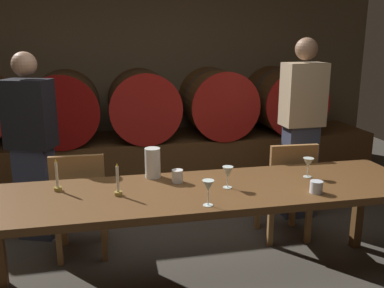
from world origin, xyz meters
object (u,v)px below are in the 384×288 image
wine_barrel_right (216,102)px  cup_right (316,187)px  wine_barrel_far_right (283,100)px  wine_glass_left (208,187)px  guest_right (301,128)px  cup_left (177,176)px  candle_right (118,186)px  pitcher (153,163)px  wine_barrel_left (64,107)px  wine_glass_center (228,173)px  wine_barrel_center (142,104)px  candle_left (57,182)px  dining_table (204,198)px  guest_left (32,147)px  chair_right (287,186)px  chair_left (80,200)px  wine_glass_right (308,163)px

wine_barrel_right → cup_right: 2.75m
wine_barrel_far_right → wine_glass_left: bearing=-121.3°
guest_right → cup_left: bearing=31.6°
wine_barrel_right → cup_right: wine_barrel_right is taller
candle_right → pitcher: size_ratio=1.01×
pitcher → wine_barrel_left: bearing=109.0°
wine_glass_left → wine_glass_center: bearing=53.1°
wine_barrel_center → wine_barrel_far_right: (1.82, 0.00, 0.00)m
wine_barrel_right → wine_barrel_left: bearing=180.0°
wine_barrel_far_right → wine_barrel_left: bearing=180.0°
candle_left → candle_right: 0.42m
wine_barrel_center → dining_table: (0.16, -2.52, -0.25)m
wine_glass_left → guest_left: bearing=130.7°
wine_barrel_far_right → chair_right: (-0.79, -1.94, -0.44)m
chair_left → wine_barrel_right: bearing=-128.5°
wine_glass_center → pitcher: bearing=145.1°
wine_barrel_center → guest_right: guest_right is taller
chair_right → chair_left: bearing=0.8°
wine_barrel_left → wine_glass_right: wine_barrel_left is taller
chair_left → wine_barrel_center: bearing=-108.0°
chair_right → wine_glass_center: size_ratio=5.95×
wine_glass_center → cup_right: wine_glass_center is taller
pitcher → wine_glass_left: size_ratio=1.35×
wine_barrel_left → candle_left: wine_barrel_left is taller
wine_barrel_center → wine_glass_right: 2.62m
cup_left → wine_glass_left: bearing=-76.8°
guest_right → pitcher: size_ratio=7.98×
chair_right → cup_left: 1.15m
dining_table → candle_left: candle_left is taller
chair_left → wine_glass_left: wine_glass_left is taller
cup_left → cup_right: size_ratio=1.08×
pitcher → wine_glass_right: size_ratio=1.52×
pitcher → wine_glass_left: bearing=-66.4°
chair_left → wine_glass_right: bearing=163.0°
wine_barrel_center → wine_barrel_right: (0.92, 0.00, 0.00)m
wine_glass_right → candle_right: bearing=-176.6°
wine_barrel_far_right → chair_right: bearing=-112.1°
guest_right → candle_right: size_ratio=7.90×
wine_barrel_center → guest_left: 1.79m
wine_barrel_center → chair_left: wine_barrel_center is taller
guest_left → wine_barrel_far_right: bearing=-133.1°
pitcher → wine_glass_center: (0.46, -0.32, -0.00)m
guest_left → wine_glass_left: size_ratio=10.11×
wine_barrel_right → wine_glass_center: 2.61m
candle_left → wine_glass_center: 1.12m
candle_left → wine_glass_right: candle_left is taller
wine_barrel_center → cup_right: wine_barrel_center is taller
wine_barrel_center → wine_glass_right: size_ratio=6.62×
dining_table → cup_left: size_ratio=32.89×
wine_barrel_left → cup_left: wine_barrel_left is taller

